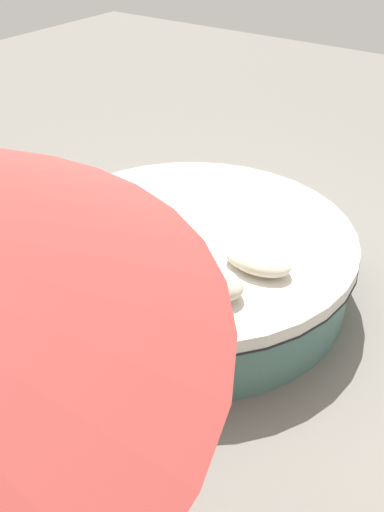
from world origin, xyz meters
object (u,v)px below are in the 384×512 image
(throw_pillow_0, at_px, (104,247))
(throw_pillow_2, at_px, (208,280))
(throw_pillow_1, at_px, (140,272))
(throw_pillow_3, at_px, (258,260))
(round_bed, at_px, (192,261))

(throw_pillow_0, bearing_deg, throw_pillow_2, -174.43)
(throw_pillow_1, bearing_deg, throw_pillow_2, -154.21)
(throw_pillow_2, bearing_deg, throw_pillow_3, -108.47)
(throw_pillow_3, bearing_deg, throw_pillow_1, 48.15)
(round_bed, bearing_deg, throw_pillow_0, 62.62)
(throw_pillow_2, xyz_separation_m, throw_pillow_3, (-0.14, -0.42, -0.01))
(throw_pillow_0, relative_size, throw_pillow_1, 1.04)
(round_bed, height_order, throw_pillow_1, throw_pillow_1)
(throw_pillow_1, relative_size, throw_pillow_3, 1.00)
(throw_pillow_1, relative_size, throw_pillow_2, 0.97)
(throw_pillow_0, height_order, throw_pillow_3, throw_pillow_3)
(round_bed, distance_m, throw_pillow_3, 0.76)
(throw_pillow_3, bearing_deg, round_bed, -11.56)
(round_bed, distance_m, throw_pillow_0, 0.80)
(throw_pillow_0, relative_size, throw_pillow_2, 1.01)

